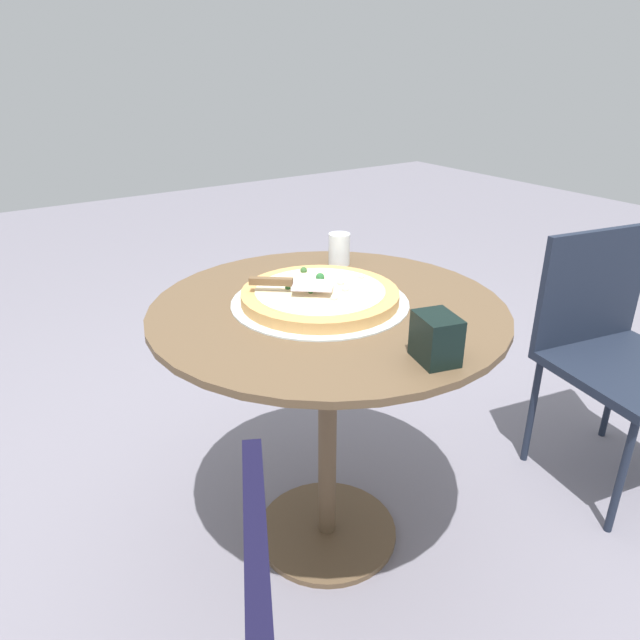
{
  "coord_description": "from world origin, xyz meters",
  "views": [
    {
      "loc": [
        -0.78,
        -1.11,
        1.33
      ],
      "look_at": [
        -0.01,
        0.03,
        0.71
      ],
      "focal_mm": 32.74,
      "sensor_mm": 36.0,
      "label": 1
    }
  ],
  "objects_px": {
    "napkin_dispenser": "(436,338)",
    "pizza_on_tray": "(320,296)",
    "patio_table": "(328,362)",
    "patio_chair_far": "(615,343)",
    "drinking_cup": "(339,249)",
    "pizza_server": "(291,283)"
  },
  "relations": [
    {
      "from": "patio_table",
      "to": "pizza_server",
      "type": "bearing_deg",
      "value": 143.82
    },
    {
      "from": "pizza_on_tray",
      "to": "napkin_dispenser",
      "type": "relative_size",
      "value": 4.51
    },
    {
      "from": "pizza_on_tray",
      "to": "napkin_dispenser",
      "type": "xyz_separation_m",
      "value": [
        0.02,
        -0.39,
        0.03
      ]
    },
    {
      "from": "napkin_dispenser",
      "to": "pizza_on_tray",
      "type": "bearing_deg",
      "value": -161.77
    },
    {
      "from": "patio_table",
      "to": "drinking_cup",
      "type": "distance_m",
      "value": 0.39
    },
    {
      "from": "pizza_server",
      "to": "drinking_cup",
      "type": "bearing_deg",
      "value": 33.69
    },
    {
      "from": "patio_table",
      "to": "napkin_dispenser",
      "type": "relative_size",
      "value": 8.98
    },
    {
      "from": "patio_table",
      "to": "patio_chair_far",
      "type": "relative_size",
      "value": 1.09
    },
    {
      "from": "patio_chair_far",
      "to": "pizza_on_tray",
      "type": "bearing_deg",
      "value": 163.95
    },
    {
      "from": "drinking_cup",
      "to": "patio_chair_far",
      "type": "distance_m",
      "value": 0.95
    },
    {
      "from": "pizza_server",
      "to": "napkin_dispenser",
      "type": "xyz_separation_m",
      "value": [
        0.09,
        -0.42,
        -0.01
      ]
    },
    {
      "from": "patio_table",
      "to": "patio_chair_far",
      "type": "height_order",
      "value": "patio_chair_far"
    },
    {
      "from": "pizza_server",
      "to": "napkin_dispenser",
      "type": "distance_m",
      "value": 0.43
    },
    {
      "from": "pizza_on_tray",
      "to": "drinking_cup",
      "type": "distance_m",
      "value": 0.31
    },
    {
      "from": "patio_table",
      "to": "napkin_dispenser",
      "type": "height_order",
      "value": "napkin_dispenser"
    },
    {
      "from": "napkin_dispenser",
      "to": "patio_chair_far",
      "type": "height_order",
      "value": "napkin_dispenser"
    },
    {
      "from": "patio_table",
      "to": "pizza_server",
      "type": "xyz_separation_m",
      "value": [
        -0.08,
        0.06,
        0.22
      ]
    },
    {
      "from": "drinking_cup",
      "to": "napkin_dispenser",
      "type": "xyz_separation_m",
      "value": [
        -0.2,
        -0.61,
        0.0
      ]
    },
    {
      "from": "pizza_on_tray",
      "to": "patio_chair_far",
      "type": "bearing_deg",
      "value": -16.05
    },
    {
      "from": "napkin_dispenser",
      "to": "drinking_cup",
      "type": "bearing_deg",
      "value": 177.16
    },
    {
      "from": "patio_table",
      "to": "patio_chair_far",
      "type": "xyz_separation_m",
      "value": [
        0.96,
        -0.25,
        -0.11
      ]
    },
    {
      "from": "pizza_server",
      "to": "patio_chair_far",
      "type": "xyz_separation_m",
      "value": [
        1.03,
        -0.31,
        -0.33
      ]
    }
  ]
}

